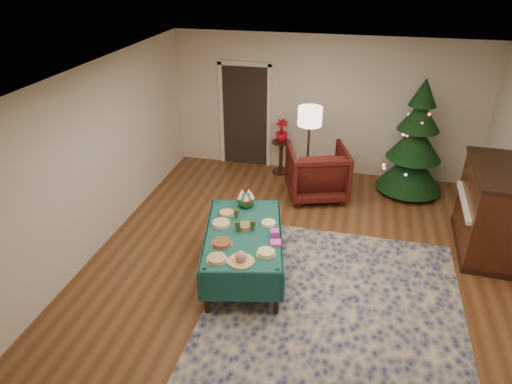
% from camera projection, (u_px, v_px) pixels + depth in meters
% --- Properties ---
extents(room_shell, '(7.00, 7.00, 7.00)m').
position_uv_depth(room_shell, '(299.00, 189.00, 5.82)').
color(room_shell, '#593319').
rests_on(room_shell, ground).
extents(doorway, '(1.08, 0.04, 2.16)m').
position_uv_depth(doorway, '(245.00, 114.00, 9.25)').
color(doorway, black).
rests_on(doorway, ground).
extents(rug, '(3.26, 4.24, 0.02)m').
position_uv_depth(rug, '(331.00, 327.00, 5.53)').
color(rug, '#14214C').
rests_on(rug, ground).
extents(buffet_table, '(1.39, 1.96, 0.69)m').
position_uv_depth(buffet_table, '(244.00, 241.00, 6.19)').
color(buffet_table, black).
rests_on(buffet_table, ground).
extents(platter_0, '(0.27, 0.27, 0.04)m').
position_uv_depth(platter_0, '(217.00, 259.00, 5.57)').
color(platter_0, silver).
rests_on(platter_0, buffet_table).
extents(platter_1, '(0.34, 0.34, 0.15)m').
position_uv_depth(platter_1, '(241.00, 258.00, 5.52)').
color(platter_1, silver).
rests_on(platter_1, buffet_table).
extents(platter_2, '(0.25, 0.25, 0.06)m').
position_uv_depth(platter_2, '(266.00, 253.00, 5.66)').
color(platter_2, silver).
rests_on(platter_2, buffet_table).
extents(platter_3, '(0.28, 0.28, 0.05)m').
position_uv_depth(platter_3, '(222.00, 243.00, 5.86)').
color(platter_3, silver).
rests_on(platter_3, buffet_table).
extents(platter_4, '(0.28, 0.28, 0.05)m').
position_uv_depth(platter_4, '(221.00, 224.00, 6.27)').
color(platter_4, silver).
rests_on(platter_4, buffet_table).
extents(platter_5, '(0.24, 0.24, 0.07)m').
position_uv_depth(platter_5, '(245.00, 227.00, 6.19)').
color(platter_5, silver).
rests_on(platter_5, buffet_table).
extents(platter_6, '(0.23, 0.23, 0.04)m').
position_uv_depth(platter_6, '(269.00, 223.00, 6.29)').
color(platter_6, silver).
rests_on(platter_6, buffet_table).
extents(platter_7, '(0.24, 0.24, 0.04)m').
position_uv_depth(platter_7, '(227.00, 213.00, 6.53)').
color(platter_7, silver).
rests_on(platter_7, buffet_table).
extents(goblet_0, '(0.07, 0.07, 0.16)m').
position_uv_depth(goblet_0, '(236.00, 214.00, 6.38)').
color(goblet_0, '#2D471E').
rests_on(goblet_0, buffet_table).
extents(goblet_1, '(0.07, 0.07, 0.16)m').
position_uv_depth(goblet_1, '(253.00, 225.00, 6.11)').
color(goblet_1, '#2D471E').
rests_on(goblet_1, buffet_table).
extents(goblet_2, '(0.07, 0.07, 0.16)m').
position_uv_depth(goblet_2, '(238.00, 226.00, 6.09)').
color(goblet_2, '#2D471E').
rests_on(goblet_2, buffet_table).
extents(napkin_stack, '(0.16, 0.16, 0.04)m').
position_uv_depth(napkin_stack, '(276.00, 243.00, 5.87)').
color(napkin_stack, '#E740B6').
rests_on(napkin_stack, buffet_table).
extents(gift_box, '(0.13, 0.13, 0.09)m').
position_uv_depth(gift_box, '(275.00, 233.00, 6.02)').
color(gift_box, '#DC3D9F').
rests_on(gift_box, buffet_table).
extents(centerpiece, '(0.25, 0.25, 0.29)m').
position_uv_depth(centerpiece, '(246.00, 199.00, 6.68)').
color(centerpiece, '#1E4C1E').
rests_on(centerpiece, buffet_table).
extents(armchair, '(1.26, 1.22, 1.05)m').
position_uv_depth(armchair, '(317.00, 170.00, 8.24)').
color(armchair, '#46130F').
rests_on(armchair, ground).
extents(floor_lamp, '(0.42, 0.42, 1.71)m').
position_uv_depth(floor_lamp, '(310.00, 122.00, 7.74)').
color(floor_lamp, '#A57F3F').
rests_on(floor_lamp, ground).
extents(side_table, '(0.38, 0.38, 0.68)m').
position_uv_depth(side_table, '(281.00, 157.00, 9.21)').
color(side_table, black).
rests_on(side_table, ground).
extents(potted_plant, '(0.25, 0.44, 0.25)m').
position_uv_depth(potted_plant, '(282.00, 135.00, 8.99)').
color(potted_plant, '#B40C19').
rests_on(potted_plant, side_table).
extents(christmas_tree, '(1.36, 1.36, 2.16)m').
position_uv_depth(christmas_tree, '(415.00, 144.00, 8.15)').
color(christmas_tree, black).
rests_on(christmas_tree, ground).
extents(piano, '(0.80, 1.58, 1.34)m').
position_uv_depth(piano, '(488.00, 210.00, 6.71)').
color(piano, black).
rests_on(piano, ground).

